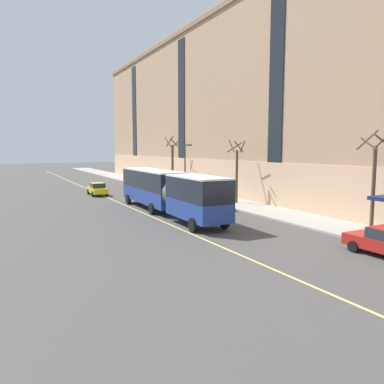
{
  "coord_description": "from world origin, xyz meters",
  "views": [
    {
      "loc": [
        -13.14,
        -28.76,
        5.76
      ],
      "look_at": [
        2.7,
        1.34,
        1.8
      ],
      "focal_mm": 35.0,
      "sensor_mm": 36.0,
      "label": 1
    }
  ],
  "objects_px": {
    "city_bus": "(167,190)",
    "street_tree_far_uptown": "(172,162)",
    "street_tree_mid_block": "(237,171)",
    "parked_car_silver_2": "(133,181)",
    "street_lamp": "(186,163)",
    "taxi_cab": "(97,189)",
    "street_tree_near_corner": "(374,181)",
    "parked_car_green_1": "(212,201)"
  },
  "relations": [
    {
      "from": "street_tree_near_corner",
      "to": "street_tree_far_uptown",
      "type": "xyz_separation_m",
      "value": [
        -0.02,
        31.69,
        0.22
      ]
    },
    {
      "from": "parked_car_green_1",
      "to": "street_lamp",
      "type": "bearing_deg",
      "value": 78.4
    },
    {
      "from": "street_tree_near_corner",
      "to": "street_lamp",
      "type": "distance_m",
      "value": 23.9
    },
    {
      "from": "street_tree_near_corner",
      "to": "street_tree_far_uptown",
      "type": "distance_m",
      "value": 31.69
    },
    {
      "from": "city_bus",
      "to": "street_tree_near_corner",
      "type": "xyz_separation_m",
      "value": [
        8.84,
        -13.75,
        1.48
      ]
    },
    {
      "from": "city_bus",
      "to": "street_lamp",
      "type": "relative_size",
      "value": 2.9
    },
    {
      "from": "street_tree_near_corner",
      "to": "street_tree_mid_block",
      "type": "bearing_deg",
      "value": 89.98
    },
    {
      "from": "taxi_cab",
      "to": "street_tree_near_corner",
      "type": "bearing_deg",
      "value": -69.87
    },
    {
      "from": "parked_car_silver_2",
      "to": "street_tree_near_corner",
      "type": "bearing_deg",
      "value": -84.73
    },
    {
      "from": "street_tree_near_corner",
      "to": "city_bus",
      "type": "bearing_deg",
      "value": 122.75
    },
    {
      "from": "parked_car_green_1",
      "to": "street_tree_mid_block",
      "type": "xyz_separation_m",
      "value": [
        3.78,
        1.44,
        2.71
      ]
    },
    {
      "from": "street_lamp",
      "to": "street_tree_near_corner",
      "type": "bearing_deg",
      "value": -85.56
    },
    {
      "from": "parked_car_silver_2",
      "to": "street_tree_mid_block",
      "type": "height_order",
      "value": "street_tree_mid_block"
    },
    {
      "from": "city_bus",
      "to": "street_tree_far_uptown",
      "type": "relative_size",
      "value": 2.4
    },
    {
      "from": "taxi_cab",
      "to": "street_tree_near_corner",
      "type": "height_order",
      "value": "street_tree_near_corner"
    },
    {
      "from": "parked_car_green_1",
      "to": "street_lamp",
      "type": "relative_size",
      "value": 0.73
    },
    {
      "from": "parked_car_green_1",
      "to": "parked_car_silver_2",
      "type": "distance_m",
      "value": 23.87
    },
    {
      "from": "street_tree_near_corner",
      "to": "parked_car_green_1",
      "type": "bearing_deg",
      "value": 104.69
    },
    {
      "from": "parked_car_silver_2",
      "to": "city_bus",
      "type": "bearing_deg",
      "value": -102.23
    },
    {
      "from": "street_lamp",
      "to": "parked_car_green_1",
      "type": "bearing_deg",
      "value": -101.6
    },
    {
      "from": "city_bus",
      "to": "parked_car_silver_2",
      "type": "bearing_deg",
      "value": 77.77
    },
    {
      "from": "street_tree_mid_block",
      "to": "parked_car_silver_2",
      "type": "bearing_deg",
      "value": 98.96
    },
    {
      "from": "parked_car_green_1",
      "to": "parked_car_silver_2",
      "type": "relative_size",
      "value": 1.03
    },
    {
      "from": "taxi_cab",
      "to": "parked_car_green_1",
      "type": "bearing_deg",
      "value": -65.18
    },
    {
      "from": "city_bus",
      "to": "street_lamp",
      "type": "distance_m",
      "value": 12.4
    },
    {
      "from": "street_tree_near_corner",
      "to": "street_lamp",
      "type": "bearing_deg",
      "value": 94.44
    },
    {
      "from": "street_tree_far_uptown",
      "to": "taxi_cab",
      "type": "bearing_deg",
      "value": -171.7
    },
    {
      "from": "street_tree_near_corner",
      "to": "street_tree_mid_block",
      "type": "relative_size",
      "value": 1.05
    },
    {
      "from": "taxi_cab",
      "to": "street_tree_mid_block",
      "type": "xyz_separation_m",
      "value": [
        11.03,
        -14.23,
        2.71
      ]
    },
    {
      "from": "taxi_cab",
      "to": "street_lamp",
      "type": "relative_size",
      "value": 0.74
    },
    {
      "from": "city_bus",
      "to": "street_tree_mid_block",
      "type": "bearing_deg",
      "value": 13.37
    },
    {
      "from": "parked_car_green_1",
      "to": "street_tree_mid_block",
      "type": "height_order",
      "value": "street_tree_mid_block"
    },
    {
      "from": "city_bus",
      "to": "parked_car_green_1",
      "type": "height_order",
      "value": "city_bus"
    },
    {
      "from": "city_bus",
      "to": "street_tree_mid_block",
      "type": "distance_m",
      "value": 9.19
    },
    {
      "from": "city_bus",
      "to": "street_tree_far_uptown",
      "type": "xyz_separation_m",
      "value": [
        8.83,
        17.94,
        1.7
      ]
    },
    {
      "from": "parked_car_green_1",
      "to": "street_tree_mid_block",
      "type": "distance_m",
      "value": 4.87
    },
    {
      "from": "city_bus",
      "to": "taxi_cab",
      "type": "bearing_deg",
      "value": 97.61
    },
    {
      "from": "street_lamp",
      "to": "city_bus",
      "type": "bearing_deg",
      "value": -124.78
    },
    {
      "from": "parked_car_silver_2",
      "to": "street_lamp",
      "type": "height_order",
      "value": "street_lamp"
    },
    {
      "from": "street_tree_far_uptown",
      "to": "street_lamp",
      "type": "height_order",
      "value": "street_tree_far_uptown"
    },
    {
      "from": "city_bus",
      "to": "street_tree_mid_block",
      "type": "xyz_separation_m",
      "value": [
        8.85,
        2.1,
        1.33
      ]
    },
    {
      "from": "parked_car_silver_2",
      "to": "street_tree_mid_block",
      "type": "xyz_separation_m",
      "value": [
        3.54,
        -22.42,
        2.71
      ]
    }
  ]
}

